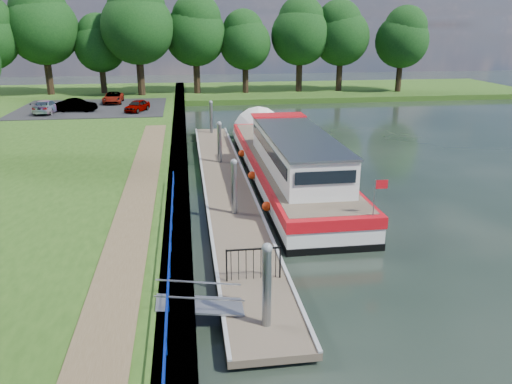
{
  "coord_description": "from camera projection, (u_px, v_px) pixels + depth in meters",
  "views": [
    {
      "loc": [
        -2.04,
        -12.63,
        8.53
      ],
      "look_at": [
        0.97,
        8.4,
        1.4
      ],
      "focal_mm": 35.0,
      "sensor_mm": 36.0,
      "label": 1
    }
  ],
  "objects": [
    {
      "name": "footpath",
      "position": [
        134.0,
        214.0,
        21.5
      ],
      "size": [
        1.6,
        40.0,
        0.05
      ],
      "primitive_type": "cube",
      "color": "brown",
      "rests_on": "riverbank"
    },
    {
      "name": "car_a",
      "position": [
        137.0,
        106.0,
        46.44
      ],
      "size": [
        2.48,
        3.45,
        1.09
      ],
      "primitive_type": "imported",
      "rotation": [
        0.0,
        0.0,
        -0.42
      ],
      "color": "#999999",
      "rests_on": "carpark"
    },
    {
      "name": "barge",
      "position": [
        285.0,
        160.0,
        28.97
      ],
      "size": [
        4.36,
        21.15,
        4.78
      ],
      "color": "black",
      "rests_on": "ground"
    },
    {
      "name": "car_b",
      "position": [
        77.0,
        105.0,
        46.54
      ],
      "size": [
        3.71,
        1.68,
        1.18
      ],
      "primitive_type": "imported",
      "rotation": [
        0.0,
        0.0,
        1.45
      ],
      "color": "#999999",
      "rests_on": "carpark"
    },
    {
      "name": "gangway",
      "position": [
        200.0,
        304.0,
        14.86
      ],
      "size": [
        2.58,
        1.0,
        0.92
      ],
      "color": "#A5A8AD",
      "rests_on": "ground"
    },
    {
      "name": "blue_fence",
      "position": [
        170.0,
        250.0,
        16.87
      ],
      "size": [
        0.04,
        18.04,
        0.72
      ],
      "color": "#0C2DBF",
      "rests_on": "riverbank"
    },
    {
      "name": "far_bank",
      "position": [
        292.0,
        91.0,
        65.15
      ],
      "size": [
        60.0,
        18.0,
        0.6
      ],
      "primitive_type": "cube",
      "color": "#294D16",
      "rests_on": "ground"
    },
    {
      "name": "horizon_trees",
      "position": [
        185.0,
        30.0,
        57.77
      ],
      "size": [
        54.38,
        10.03,
        12.87
      ],
      "color": "#332316",
      "rests_on": "ground"
    },
    {
      "name": "pontoon",
      "position": [
        226.0,
        187.0,
        26.98
      ],
      "size": [
        2.5,
        30.0,
        0.56
      ],
      "color": "brown",
      "rests_on": "ground"
    },
    {
      "name": "mooring_piles",
      "position": [
        226.0,
        168.0,
        26.63
      ],
      "size": [
        0.3,
        27.3,
        3.55
      ],
      "color": "gray",
      "rests_on": "ground"
    },
    {
      "name": "car_c",
      "position": [
        47.0,
        106.0,
        45.68
      ],
      "size": [
        2.04,
        4.29,
        1.21
      ],
      "primitive_type": "imported",
      "rotation": [
        0.0,
        0.0,
        3.06
      ],
      "color": "#999999",
      "rests_on": "carpark"
    },
    {
      "name": "car_d",
      "position": [
        113.0,
        98.0,
        51.46
      ],
      "size": [
        1.92,
        4.06,
        1.12
      ],
      "primitive_type": "imported",
      "rotation": [
        0.0,
        0.0,
        0.01
      ],
      "color": "#999999",
      "rests_on": "carpark"
    },
    {
      "name": "bank_edge",
      "position": [
        179.0,
        175.0,
        28.45
      ],
      "size": [
        1.1,
        90.0,
        0.78
      ],
      "primitive_type": "cube",
      "color": "#473D2D",
      "rests_on": "ground"
    },
    {
      "name": "ground",
      "position": [
        264.0,
        327.0,
        14.84
      ],
      "size": [
        160.0,
        160.0,
        0.0
      ],
      "primitive_type": "plane",
      "color": "black",
      "rests_on": "ground"
    },
    {
      "name": "carpark",
      "position": [
        92.0,
        108.0,
        48.77
      ],
      "size": [
        14.0,
        12.0,
        0.06
      ],
      "primitive_type": "cube",
      "color": "black",
      "rests_on": "riverbank"
    },
    {
      "name": "gate_panel",
      "position": [
        253.0,
        259.0,
        16.54
      ],
      "size": [
        1.85,
        0.05,
        1.15
      ],
      "color": "black",
      "rests_on": "ground"
    }
  ]
}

